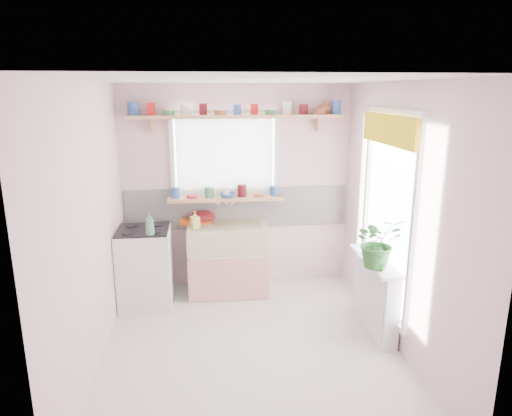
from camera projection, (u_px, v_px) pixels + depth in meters
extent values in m
plane|color=silver|center=(251.00, 347.00, 4.42)|extent=(3.20, 3.20, 0.00)
plane|color=white|center=(250.00, 80.00, 3.80)|extent=(3.20, 3.20, 0.00)
plane|color=beige|center=(237.00, 187.00, 5.65)|extent=(2.80, 0.00, 2.80)
plane|color=beige|center=(281.00, 303.00, 2.57)|extent=(2.80, 0.00, 2.80)
plane|color=beige|center=(91.00, 229.00, 3.95)|extent=(0.00, 3.20, 3.20)
plane|color=beige|center=(399.00, 219.00, 4.27)|extent=(0.00, 3.20, 3.20)
cube|color=white|center=(238.00, 207.00, 5.70)|extent=(2.74, 0.03, 0.50)
cube|color=pink|center=(238.00, 223.00, 5.74)|extent=(2.74, 0.02, 0.12)
cube|color=white|center=(225.00, 155.00, 5.53)|extent=(1.20, 0.01, 1.00)
cube|color=white|center=(225.00, 156.00, 5.46)|extent=(1.15, 0.02, 0.95)
cube|color=white|center=(390.00, 213.00, 4.46)|extent=(0.01, 1.10, 1.90)
cube|color=yellow|center=(388.00, 129.00, 4.25)|extent=(0.03, 1.20, 0.28)
cube|color=white|center=(228.00, 270.00, 5.59)|extent=(0.85, 0.55, 0.55)
cube|color=#D6503F|center=(229.00, 279.00, 5.32)|extent=(0.95, 0.02, 0.53)
cube|color=beige|center=(227.00, 237.00, 5.48)|extent=(0.95, 0.55, 0.30)
cylinder|color=silver|center=(226.00, 200.00, 5.62)|extent=(0.03, 0.22, 0.03)
cube|color=white|center=(145.00, 268.00, 5.19)|extent=(0.58, 0.58, 0.90)
cube|color=black|center=(143.00, 230.00, 5.08)|extent=(0.56, 0.56, 0.02)
cylinder|color=black|center=(128.00, 233.00, 4.93)|extent=(0.14, 0.14, 0.01)
cylinder|color=black|center=(154.00, 232.00, 4.96)|extent=(0.14, 0.14, 0.01)
cylinder|color=black|center=(132.00, 226.00, 5.20)|extent=(0.14, 0.14, 0.01)
cylinder|color=black|center=(157.00, 225.00, 5.23)|extent=(0.14, 0.14, 0.01)
cube|color=white|center=(375.00, 296.00, 4.67)|extent=(0.15, 0.90, 0.75)
cube|color=white|center=(375.00, 261.00, 4.57)|extent=(0.22, 0.95, 0.03)
cube|color=tan|center=(226.00, 198.00, 5.54)|extent=(1.40, 0.22, 0.04)
cube|color=tan|center=(237.00, 116.00, 5.31)|extent=(2.52, 0.24, 0.04)
cylinder|color=#3359A5|center=(133.00, 110.00, 5.15)|extent=(0.11, 0.11, 0.12)
cylinder|color=red|center=(151.00, 110.00, 5.17)|extent=(0.11, 0.11, 0.12)
cylinder|color=#3F7F4C|center=(169.00, 112.00, 5.20)|extent=(0.11, 0.11, 0.06)
cylinder|color=silver|center=(186.00, 110.00, 5.22)|extent=(0.11, 0.11, 0.12)
cylinder|color=#590F14|center=(203.00, 110.00, 5.24)|extent=(0.11, 0.11, 0.12)
cylinder|color=#A55133|center=(220.00, 112.00, 5.27)|extent=(0.11, 0.11, 0.06)
cylinder|color=#3359A5|center=(237.00, 109.00, 5.29)|extent=(0.11, 0.11, 0.12)
cylinder|color=red|center=(254.00, 109.00, 5.31)|extent=(0.11, 0.11, 0.12)
cylinder|color=#3F7F4C|center=(271.00, 112.00, 5.34)|extent=(0.11, 0.11, 0.06)
cylinder|color=silver|center=(287.00, 109.00, 5.35)|extent=(0.11, 0.11, 0.12)
cylinder|color=#590F14|center=(304.00, 109.00, 5.37)|extent=(0.11, 0.11, 0.12)
cylinder|color=#A55133|center=(320.00, 112.00, 5.40)|extent=(0.11, 0.11, 0.06)
cylinder|color=#3359A5|center=(336.00, 109.00, 5.42)|extent=(0.11, 0.11, 0.12)
cylinder|color=#3359A5|center=(174.00, 193.00, 5.45)|extent=(0.11, 0.11, 0.12)
cylinder|color=red|center=(191.00, 193.00, 5.48)|extent=(0.11, 0.11, 0.12)
cylinder|color=#3F7F4C|center=(209.00, 195.00, 5.51)|extent=(0.11, 0.11, 0.06)
cylinder|color=silver|center=(226.00, 192.00, 5.52)|extent=(0.11, 0.11, 0.12)
cylinder|color=#590F14|center=(243.00, 192.00, 5.55)|extent=(0.11, 0.11, 0.12)
cylinder|color=#A55133|center=(259.00, 194.00, 5.58)|extent=(0.11, 0.11, 0.06)
cylinder|color=#3359A5|center=(276.00, 191.00, 5.59)|extent=(0.11, 0.11, 0.12)
cube|color=#D34C12|center=(195.00, 220.00, 5.59)|extent=(0.38, 0.29, 0.04)
ellipsoid|color=#590F13|center=(203.00, 216.00, 5.58)|extent=(0.32, 0.32, 0.14)
imported|color=#265E25|center=(378.00, 242.00, 4.30)|extent=(0.48, 0.43, 0.50)
imported|color=silver|center=(372.00, 259.00, 4.46)|extent=(0.33, 0.33, 0.07)
imported|color=#265D25|center=(382.00, 260.00, 4.23)|extent=(0.13, 0.11, 0.22)
imported|color=#CFCD5C|center=(195.00, 220.00, 5.31)|extent=(0.12, 0.13, 0.21)
imported|color=silver|center=(225.00, 192.00, 5.58)|extent=(0.16, 0.16, 0.10)
imported|color=#2F539A|center=(228.00, 196.00, 5.48)|extent=(0.24, 0.24, 0.06)
imported|color=#A75933|center=(325.00, 107.00, 5.46)|extent=(0.21, 0.21, 0.17)
imported|color=#468D5A|center=(150.00, 224.00, 4.85)|extent=(0.10, 0.10, 0.25)
sphere|color=orange|center=(373.00, 254.00, 4.45)|extent=(0.08, 0.08, 0.08)
sphere|color=orange|center=(378.00, 253.00, 4.49)|extent=(0.08, 0.08, 0.08)
sphere|color=orange|center=(367.00, 253.00, 4.46)|extent=(0.08, 0.08, 0.08)
cylinder|color=yellow|center=(377.00, 255.00, 4.40)|extent=(0.18, 0.04, 0.10)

